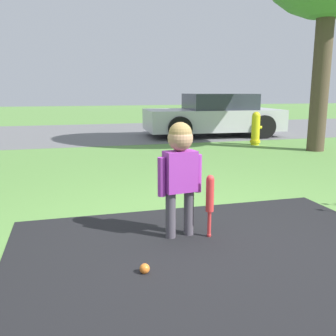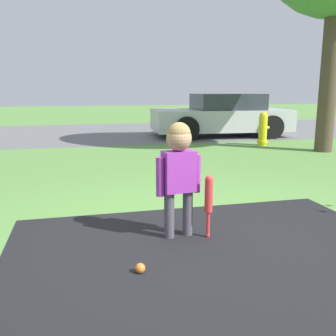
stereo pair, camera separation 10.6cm
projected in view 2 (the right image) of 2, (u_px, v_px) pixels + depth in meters
name	position (u px, v px, depth m)	size (l,w,h in m)	color
ground_plane	(208.00, 243.00, 3.24)	(60.00, 60.00, 0.00)	#5B8C42
street_strip	(112.00, 132.00, 11.81)	(40.00, 6.00, 0.01)	slate
child	(179.00, 164.00, 3.26)	(0.42, 0.22, 1.04)	#4C4751
baseball_bat	(209.00, 198.00, 3.30)	(0.07, 0.07, 0.57)	red
sports_ball	(140.00, 268.00, 2.71)	(0.07, 0.07, 0.07)	orange
fire_hydrant	(263.00, 129.00, 8.93)	(0.28, 0.25, 0.80)	yellow
parked_car	(222.00, 116.00, 10.76)	(3.92, 2.14, 1.20)	#B7B7BC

